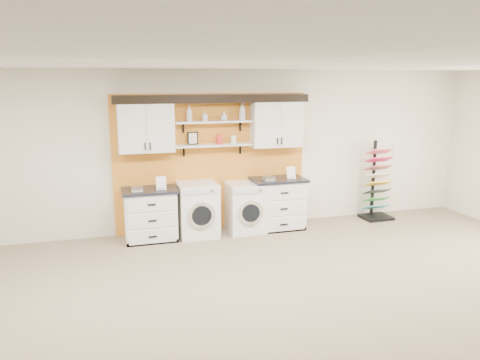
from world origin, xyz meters
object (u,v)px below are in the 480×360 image
object	(u,v)px
washer	(198,209)
dryer	(245,207)
base_cabinet_right	(278,203)
base_cabinet_left	(150,214)
sample_rack	(377,193)

from	to	relation	value
washer	dryer	distance (m)	0.84
washer	dryer	size ratio (longest dim) A/B	1.06
base_cabinet_right	washer	xyz separation A→B (m)	(-1.46, -0.00, 0.00)
base_cabinet_left	base_cabinet_right	distance (m)	2.26
base_cabinet_left	washer	distance (m)	0.80
base_cabinet_left	sample_rack	distance (m)	4.29
base_cabinet_left	sample_rack	world-z (taller)	sample_rack
base_cabinet_right	washer	bearing A→B (deg)	-179.87
washer	sample_rack	bearing A→B (deg)	0.59
base_cabinet_left	dryer	world-z (taller)	base_cabinet_left
dryer	sample_rack	xyz separation A→B (m)	(2.64, 0.04, 0.06)
base_cabinet_left	base_cabinet_right	world-z (taller)	base_cabinet_right
base_cabinet_right	dryer	bearing A→B (deg)	-179.69
sample_rack	dryer	bearing A→B (deg)	179.34
base_cabinet_right	washer	world-z (taller)	washer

